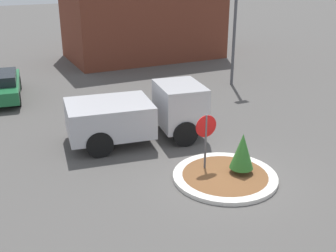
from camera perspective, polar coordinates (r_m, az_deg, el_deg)
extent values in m
plane|color=#514F4C|center=(13.87, 7.70, -7.04)|extent=(120.00, 120.00, 0.00)
cylinder|color=silver|center=(13.84, 7.71, -6.80)|extent=(3.38, 3.38, 0.13)
cylinder|color=brown|center=(13.84, 7.71, -6.79)|extent=(2.77, 2.77, 0.13)
cylinder|color=#4C4C51|center=(13.79, 5.09, -2.41)|extent=(0.07, 0.07, 2.02)
cylinder|color=#B71414|center=(13.55, 5.18, -0.03)|extent=(0.74, 0.03, 0.74)
cylinder|color=brown|center=(13.98, 9.85, -5.88)|extent=(0.08, 0.08, 0.17)
cone|color=#2D6B28|center=(13.69, 10.03, -3.36)|extent=(0.77, 0.77, 1.18)
cube|color=#B2B2B7|center=(16.60, 1.62, 2.88)|extent=(1.97, 2.45, 1.66)
cube|color=#B2B2B7|center=(16.02, -7.96, 1.11)|extent=(3.43, 2.78, 1.21)
cube|color=black|center=(16.70, 3.53, 4.02)|extent=(0.32, 1.99, 0.58)
cylinder|color=black|center=(17.78, -0.03, 1.53)|extent=(1.00, 0.39, 0.98)
cylinder|color=black|center=(15.87, 2.33, -1.05)|extent=(1.00, 0.39, 0.98)
cylinder|color=black|center=(17.15, -10.39, 0.38)|extent=(1.00, 0.39, 0.98)
cylinder|color=black|center=(15.16, -9.26, -2.47)|extent=(1.00, 0.39, 0.98)
cube|color=brown|center=(30.47, -3.44, 16.19)|extent=(10.40, 6.00, 7.41)
cube|color=#1E6638|center=(22.91, -21.60, 4.95)|extent=(2.35, 4.97, 0.61)
cube|color=black|center=(22.55, -21.81, 6.10)|extent=(1.81, 2.48, 0.47)
cylinder|color=black|center=(24.36, -19.52, 5.54)|extent=(0.28, 0.73, 0.71)
cylinder|color=black|center=(21.51, -19.58, 3.48)|extent=(0.28, 0.73, 0.71)
cylinder|color=#4C4C51|center=(23.52, 9.08, 14.25)|extent=(0.16, 0.16, 7.35)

